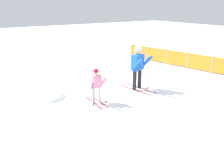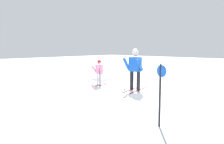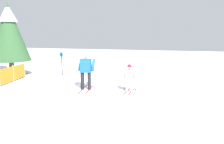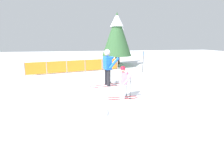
{
  "view_description": "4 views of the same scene",
  "coord_description": "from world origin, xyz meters",
  "px_view_note": "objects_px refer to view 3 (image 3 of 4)",
  "views": [
    {
      "loc": [
        6.45,
        -5.46,
        3.28
      ],
      "look_at": [
        0.2,
        -1.33,
        0.98
      ],
      "focal_mm": 35.0,
      "sensor_mm": 36.0,
      "label": 1
    },
    {
      "loc": [
        7.5,
        5.66,
        1.86
      ],
      "look_at": [
        0.22,
        -1.24,
        0.71
      ],
      "focal_mm": 35.0,
      "sensor_mm": 36.0,
      "label": 2
    },
    {
      "loc": [
        -9.02,
        -4.23,
        2.46
      ],
      "look_at": [
        0.51,
        -1.15,
        0.82
      ],
      "focal_mm": 35.0,
      "sensor_mm": 36.0,
      "label": 3
    },
    {
      "loc": [
        -1.43,
        -8.26,
        2.17
      ],
      "look_at": [
        0.06,
        -1.1,
        0.87
      ],
      "focal_mm": 28.0,
      "sensor_mm": 36.0,
      "label": 4
    }
  ],
  "objects_px": {
    "skier_adult": "(86,67)",
    "trail_marker": "(62,61)",
    "skier_child": "(129,76)",
    "conifer_far": "(9,31)"
  },
  "relations": [
    {
      "from": "skier_child",
      "to": "trail_marker",
      "type": "relative_size",
      "value": 0.84
    },
    {
      "from": "skier_child",
      "to": "trail_marker",
      "type": "xyz_separation_m",
      "value": [
        2.83,
        5.1,
        0.18
      ]
    },
    {
      "from": "conifer_far",
      "to": "trail_marker",
      "type": "relative_size",
      "value": 3.04
    },
    {
      "from": "skier_adult",
      "to": "trail_marker",
      "type": "relative_size",
      "value": 1.21
    },
    {
      "from": "skier_adult",
      "to": "trail_marker",
      "type": "xyz_separation_m",
      "value": [
        3.05,
        3.08,
        -0.15
      ]
    },
    {
      "from": "skier_adult",
      "to": "skier_child",
      "type": "distance_m",
      "value": 2.06
    },
    {
      "from": "trail_marker",
      "to": "conifer_far",
      "type": "bearing_deg",
      "value": 112.51
    },
    {
      "from": "skier_adult",
      "to": "trail_marker",
      "type": "height_order",
      "value": "skier_adult"
    },
    {
      "from": "skier_child",
      "to": "skier_adult",
      "type": "bearing_deg",
      "value": 96.59
    },
    {
      "from": "skier_adult",
      "to": "trail_marker",
      "type": "bearing_deg",
      "value": 33.87
    }
  ]
}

